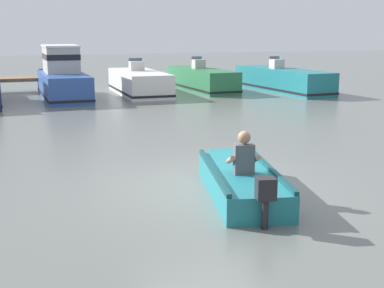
{
  "coord_description": "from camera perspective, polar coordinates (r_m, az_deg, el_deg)",
  "views": [
    {
      "loc": [
        -3.75,
        -8.9,
        2.83
      ],
      "look_at": [
        0.16,
        1.19,
        0.55
      ],
      "focal_mm": 49.77,
      "sensor_mm": 36.0,
      "label": 1
    }
  ],
  "objects": [
    {
      "name": "moored_boat_teal",
      "position": [
        26.41,
        9.59,
        6.73
      ],
      "size": [
        1.89,
        6.7,
        1.66
      ],
      "color": "#1E727A",
      "rests_on": "ground"
    },
    {
      "name": "rowboat_with_person",
      "position": [
        9.48,
        5.25,
        -3.94
      ],
      "size": [
        1.84,
        3.69,
        1.19
      ],
      "color": "#1E727A",
      "rests_on": "ground"
    },
    {
      "name": "moored_boat_blue",
      "position": [
        23.91,
        -13.69,
        6.83
      ],
      "size": [
        1.9,
        5.59,
        2.28
      ],
      "color": "#2D519E",
      "rests_on": "ground"
    },
    {
      "name": "moored_boat_green",
      "position": [
        26.48,
        1.05,
        6.87
      ],
      "size": [
        1.7,
        5.68,
        1.63
      ],
      "color": "#287042",
      "rests_on": "ground"
    },
    {
      "name": "moored_boat_white",
      "position": [
        24.99,
        -5.71,
        6.51
      ],
      "size": [
        2.17,
        5.71,
        1.63
      ],
      "color": "white",
      "rests_on": "ground"
    },
    {
      "name": "ground_plane",
      "position": [
        10.07,
        1.6,
        -4.44
      ],
      "size": [
        120.0,
        120.0,
        0.0
      ],
      "primitive_type": "plane",
      "color": "slate"
    }
  ]
}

